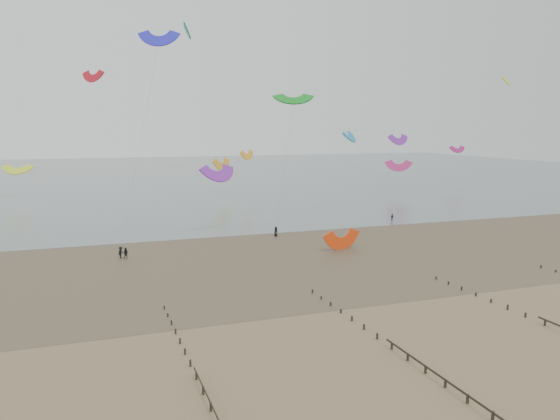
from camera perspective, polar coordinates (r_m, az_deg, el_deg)
The scene contains 6 objects.
ground at distance 55.96m, azimuth 4.50°, elevation -12.46°, with size 500.00×500.00×0.00m, color brown.
sea_and_shore at distance 86.19m, azimuth -7.48°, elevation -4.99°, with size 500.00×665.00×0.03m.
groynes at distance 43.04m, azimuth 20.86°, elevation -19.05°, with size 72.16×50.16×1.00m.
kitesurfers at distance 97.59m, azimuth -5.42°, elevation -2.84°, with size 167.49×19.96×1.87m.
grounded_kite at distance 92.26m, azimuth 6.49°, elevation -4.08°, with size 6.49×3.40×4.94m, color #FC430F, non-canonical shape.
kites_airborne at distance 142.14m, azimuth -15.54°, elevation 8.01°, with size 246.11×121.17×40.65m.
Camera 1 is at (-21.64, -47.59, 19.97)m, focal length 35.00 mm.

